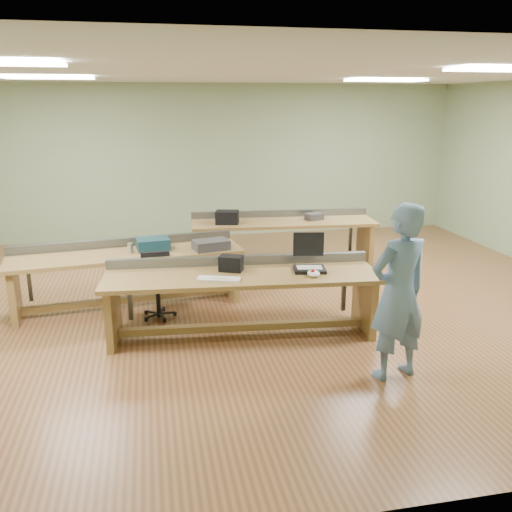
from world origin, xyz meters
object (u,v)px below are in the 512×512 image
mug (149,248)px  workbench_front (242,288)px  workbench_back (283,232)px  task_chair (158,294)px  camera_bag (231,263)px  parts_bin_teal (153,244)px  parts_bin_grey (211,245)px  workbench_mid (127,266)px  person (399,293)px  drinks_can (130,248)px  laptop_base (309,269)px

mug → workbench_front: bearing=-48.5°
workbench_back → task_chair: 2.88m
camera_bag → parts_bin_teal: bearing=151.1°
parts_bin_grey → mug: 0.81m
workbench_mid → parts_bin_teal: 0.44m
workbench_back → person: bearing=-83.9°
drinks_can → laptop_base: bearing=-30.8°
person → workbench_back: bearing=-102.1°
parts_bin_teal → drinks_can: 0.31m
person → workbench_front: bearing=-59.1°
workbench_front → task_chair: workbench_front is taller
workbench_mid → mug: bearing=-14.6°
workbench_mid → parts_bin_teal: size_ratio=7.24×
workbench_mid → mug: 0.38m
laptop_base → camera_bag: 0.92m
camera_bag → workbench_front: bearing=-23.1°
person → parts_bin_grey: person is taller
task_chair → mug: (-0.08, 0.41, 0.50)m
parts_bin_teal → parts_bin_grey: bearing=-11.7°
laptop_base → mug: size_ratio=2.92×
task_chair → parts_bin_teal: size_ratio=1.92×
camera_bag → mug: size_ratio=2.13×
mug → parts_bin_teal: bearing=63.0°
workbench_back → person: size_ratio=1.75×
workbench_mid → person: (2.63, -2.51, 0.32)m
workbench_front → camera_bag: bearing=137.7°
workbench_back → camera_bag: 2.89m
workbench_front → mug: (-1.03, 1.16, 0.24)m
workbench_mid → task_chair: (0.37, -0.45, -0.26)m
task_chair → parts_bin_grey: bearing=22.8°
workbench_front → parts_bin_grey: (-0.22, 1.11, 0.25)m
person → mug: 3.40m
workbench_front → person: (1.31, -1.31, 0.32)m
workbench_back → parts_bin_teal: bearing=-142.3°
workbench_front → drinks_can: size_ratio=24.78×
person → laptop_base: (-0.52, 1.23, -0.11)m
camera_bag → workbench_back: bearing=87.6°
workbench_front → mug: size_ratio=25.78×
workbench_back → drinks_can: size_ratio=23.87×
workbench_back → mug: workbench_back is taller
person → task_chair: 3.11m
camera_bag → drinks_can: bearing=162.2°
workbench_mid → parts_bin_grey: bearing=-12.0°
workbench_back → workbench_front: bearing=-109.4°
parts_bin_grey → workbench_mid: bearing=175.1°
person → workbench_mid: bearing=-57.7°
workbench_front → mug: bearing=136.2°
camera_bag → parts_bin_grey: camera_bag is taller
drinks_can → parts_bin_teal: bearing=20.7°
laptop_base → person: bearing=-57.7°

